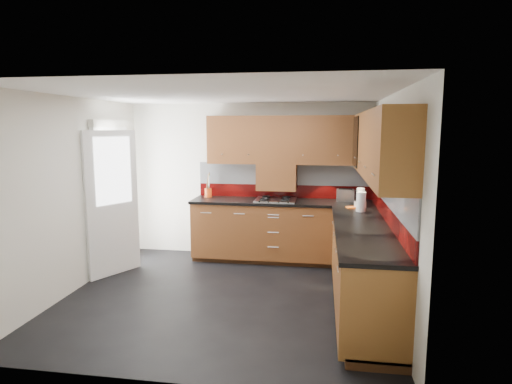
% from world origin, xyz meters
% --- Properties ---
extents(room, '(4.00, 3.80, 2.64)m').
position_xyz_m(room, '(0.00, 0.00, 1.50)').
color(room, black).
extents(base_cabinets, '(2.70, 3.20, 0.95)m').
position_xyz_m(base_cabinets, '(1.07, 0.72, 0.44)').
color(base_cabinets, brown).
rests_on(base_cabinets, room).
extents(countertop, '(2.72, 3.22, 0.04)m').
position_xyz_m(countertop, '(1.05, 0.70, 0.92)').
color(countertop, black).
rests_on(countertop, base_cabinets).
extents(backsplash, '(2.70, 3.20, 0.54)m').
position_xyz_m(backsplash, '(1.28, 0.93, 1.21)').
color(backsplash, '#650909').
rests_on(backsplash, countertop).
extents(upper_cabinets, '(2.50, 3.20, 0.72)m').
position_xyz_m(upper_cabinets, '(1.23, 0.78, 1.84)').
color(upper_cabinets, brown).
rests_on(upper_cabinets, room).
extents(extractor_hood, '(0.60, 0.33, 0.40)m').
position_xyz_m(extractor_hood, '(0.45, 1.64, 1.28)').
color(extractor_hood, brown).
rests_on(extractor_hood, room).
extents(glass_cabinet, '(0.32, 0.80, 0.66)m').
position_xyz_m(glass_cabinet, '(1.71, 1.07, 1.87)').
color(glass_cabinet, black).
rests_on(glass_cabinet, room).
extents(back_door, '(0.42, 1.19, 2.04)m').
position_xyz_m(back_door, '(-1.78, 0.75, 1.03)').
color(back_door, white).
rests_on(back_door, room).
extents(gas_hob, '(0.61, 0.53, 0.05)m').
position_xyz_m(gas_hob, '(0.45, 1.47, 0.96)').
color(gas_hob, silver).
rests_on(gas_hob, countertop).
extents(utensil_pot, '(0.11, 0.11, 0.39)m').
position_xyz_m(utensil_pot, '(-0.63, 1.64, 1.03)').
color(utensil_pot, '#C74312').
rests_on(utensil_pot, countertop).
extents(toaster, '(0.25, 0.16, 0.19)m').
position_xyz_m(toaster, '(1.48, 1.60, 1.03)').
color(toaster, silver).
rests_on(toaster, countertop).
extents(food_processor, '(0.16, 0.16, 0.27)m').
position_xyz_m(food_processor, '(1.66, 1.08, 1.06)').
color(food_processor, white).
rests_on(food_processor, countertop).
extents(paper_towel, '(0.13, 0.13, 0.26)m').
position_xyz_m(paper_towel, '(1.64, 0.81, 1.07)').
color(paper_towel, white).
rests_on(paper_towel, countertop).
extents(orange_cloth, '(0.18, 0.16, 0.02)m').
position_xyz_m(orange_cloth, '(1.55, 1.04, 0.95)').
color(orange_cloth, orange).
rests_on(orange_cloth, countertop).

